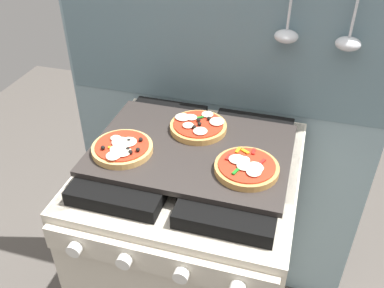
{
  "coord_description": "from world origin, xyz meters",
  "views": [
    {
      "loc": [
        0.26,
        -0.91,
        1.6
      ],
      "look_at": [
        0.0,
        0.0,
        0.93
      ],
      "focal_mm": 39.67,
      "sensor_mm": 36.0,
      "label": 1
    }
  ],
  "objects_px": {
    "baking_tray": "(192,149)",
    "pizza_center": "(198,126)",
    "stove": "(192,258)",
    "pizza_right": "(247,167)",
    "pizza_left": "(122,148)"
  },
  "relations": [
    {
      "from": "stove",
      "to": "pizza_center",
      "type": "relative_size",
      "value": 5.44
    },
    {
      "from": "pizza_left",
      "to": "pizza_center",
      "type": "height_order",
      "value": "same"
    },
    {
      "from": "baking_tray",
      "to": "pizza_right",
      "type": "xyz_separation_m",
      "value": [
        0.16,
        -0.06,
        0.02
      ]
    },
    {
      "from": "pizza_right",
      "to": "pizza_center",
      "type": "bearing_deg",
      "value": 138.13
    },
    {
      "from": "stove",
      "to": "baking_tray",
      "type": "distance_m",
      "value": 0.46
    },
    {
      "from": "baking_tray",
      "to": "pizza_center",
      "type": "bearing_deg",
      "value": 94.07
    },
    {
      "from": "stove",
      "to": "pizza_right",
      "type": "height_order",
      "value": "pizza_right"
    },
    {
      "from": "pizza_right",
      "to": "pizza_center",
      "type": "relative_size",
      "value": 1.0
    },
    {
      "from": "stove",
      "to": "pizza_right",
      "type": "distance_m",
      "value": 0.51
    },
    {
      "from": "stove",
      "to": "pizza_center",
      "type": "bearing_deg",
      "value": 94.0
    },
    {
      "from": "baking_tray",
      "to": "pizza_right",
      "type": "distance_m",
      "value": 0.18
    },
    {
      "from": "pizza_center",
      "to": "baking_tray",
      "type": "bearing_deg",
      "value": -85.93
    },
    {
      "from": "baking_tray",
      "to": "pizza_center",
      "type": "height_order",
      "value": "pizza_center"
    },
    {
      "from": "baking_tray",
      "to": "pizza_center",
      "type": "relative_size",
      "value": 3.27
    },
    {
      "from": "pizza_right",
      "to": "baking_tray",
      "type": "bearing_deg",
      "value": 158.75
    }
  ]
}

